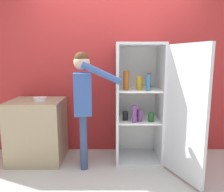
# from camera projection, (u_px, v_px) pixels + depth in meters

# --- Properties ---
(ground_plane) EXTENTS (12.00, 12.00, 0.00)m
(ground_plane) POSITION_uv_depth(u_px,v_px,m) (115.00, 181.00, 2.65)
(ground_plane) COLOR beige
(wall_back) EXTENTS (7.00, 0.06, 2.55)m
(wall_back) POSITION_uv_depth(u_px,v_px,m) (114.00, 71.00, 3.40)
(wall_back) COLOR #B72D2D
(wall_back) RESTS_ON ground_plane
(refrigerator) EXTENTS (0.96, 1.19, 1.68)m
(refrigerator) POSITION_uv_depth(u_px,v_px,m) (147.00, 104.00, 3.04)
(refrigerator) COLOR silver
(refrigerator) RESTS_ON ground_plane
(person) EXTENTS (0.64, 0.52, 1.56)m
(person) POSITION_uv_depth(u_px,v_px,m) (83.00, 95.00, 2.87)
(person) COLOR #384770
(person) RESTS_ON ground_plane
(counter) EXTENTS (0.74, 0.65, 0.89)m
(counter) POSITION_uv_depth(u_px,v_px,m) (38.00, 130.00, 3.17)
(counter) COLOR tan
(counter) RESTS_ON ground_plane
(bowl) EXTENTS (0.17, 0.17, 0.05)m
(bowl) POSITION_uv_depth(u_px,v_px,m) (40.00, 99.00, 3.05)
(bowl) COLOR white
(bowl) RESTS_ON counter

